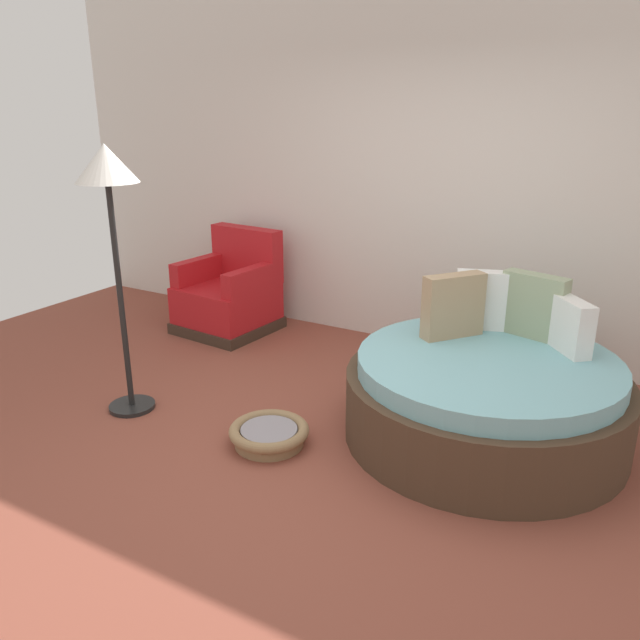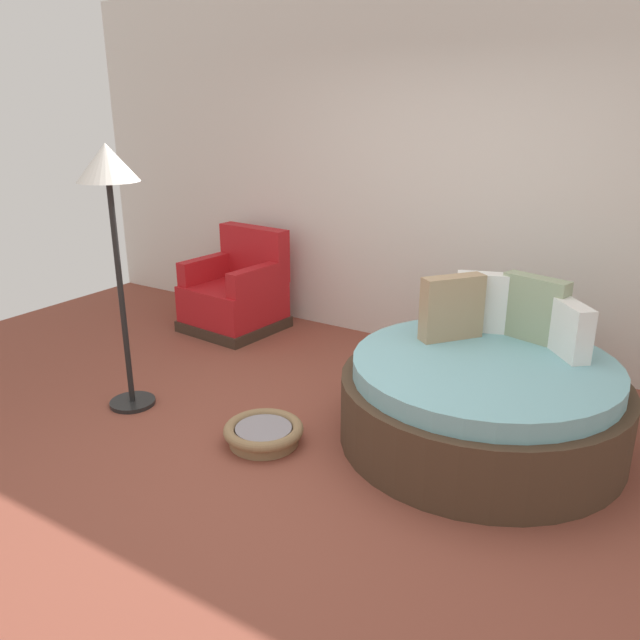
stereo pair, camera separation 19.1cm
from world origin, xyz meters
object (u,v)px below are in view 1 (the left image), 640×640
at_px(round_daybed, 486,394).
at_px(pet_basket, 269,434).
at_px(red_armchair, 230,296).
at_px(floor_lamp, 109,190).

distance_m(round_daybed, pet_basket, 1.40).
distance_m(round_daybed, red_armchair, 2.80).
distance_m(pet_basket, floor_lamp, 1.85).
bearing_deg(red_armchair, floor_lamp, -76.59).
relative_size(round_daybed, pet_basket, 3.48).
height_order(round_daybed, floor_lamp, floor_lamp).
distance_m(red_armchair, pet_basket, 2.24).
height_order(round_daybed, red_armchair, round_daybed).
relative_size(round_daybed, red_armchair, 1.89).
height_order(round_daybed, pet_basket, round_daybed).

